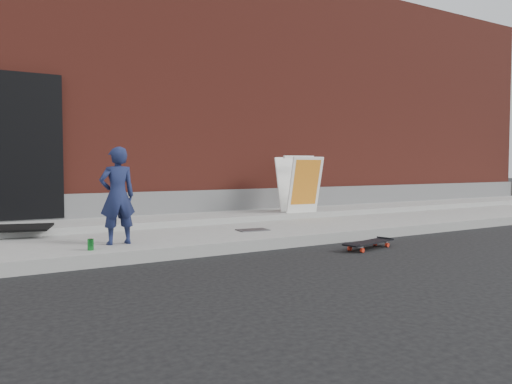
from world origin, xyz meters
TOP-DOWN VIEW (x-y plane):
  - ground at (0.00, 0.00)m, footprint 80.00×80.00m
  - sidewalk at (0.00, 1.50)m, footprint 20.00×3.00m
  - apron at (0.00, 2.40)m, footprint 20.00×1.20m
  - building at (-0.00, 6.99)m, footprint 20.00×8.10m
  - child at (-1.88, 0.58)m, footprint 0.44×0.29m
  - skateboard at (1.12, -0.60)m, footprint 0.90×0.42m
  - pizza_sign at (1.86, 1.98)m, footprint 0.69×0.79m
  - soda_can at (-2.26, 0.30)m, footprint 0.07×0.07m
  - doormat at (-2.90, 2.00)m, footprint 1.13×1.00m
  - utility_plate at (0.19, 0.85)m, footprint 0.48×0.33m

SIDE VIEW (x-z plane):
  - ground at x=0.00m, z-range 0.00..0.00m
  - sidewalk at x=0.00m, z-range 0.00..0.15m
  - skateboard at x=1.12m, z-range 0.03..0.13m
  - utility_plate at x=0.19m, z-range 0.15..0.16m
  - apron at x=0.00m, z-range 0.15..0.25m
  - soda_can at x=-2.26m, z-range 0.15..0.28m
  - doormat at x=-2.90m, z-range 0.25..0.28m
  - child at x=-1.88m, z-range 0.15..1.33m
  - pizza_sign at x=1.86m, z-range 0.25..1.29m
  - building at x=0.00m, z-range 0.00..5.00m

